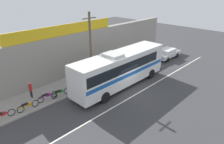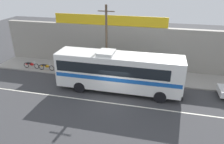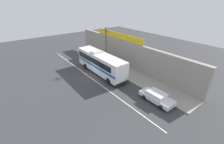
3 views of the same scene
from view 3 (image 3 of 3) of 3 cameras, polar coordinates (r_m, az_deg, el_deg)
The scene contains 13 objects.
ground_plane at distance 26.45m, azimuth -6.80°, elevation -1.31°, with size 70.00×70.00×0.00m, color #3A3A3D.
sidewalk_slab at distance 29.11m, azimuth 1.93°, elevation 1.68°, with size 30.00×3.60×0.14m, color gray.
storefront_facade at distance 29.57m, azimuth 5.24°, elevation 6.84°, with size 30.00×0.70×4.80m, color gray.
storefront_billboard at distance 30.41m, azimuth 2.49°, elevation 13.25°, with size 12.80×0.12×1.10m, color gold.
road_center_stripe at distance 26.10m, azimuth -8.30°, elevation -1.79°, with size 30.00×0.14×0.01m, color silver.
intercity_bus at distance 26.28m, azimuth -4.27°, elevation 3.59°, with size 11.28×2.64×3.78m.
parked_car at distance 20.42m, azimuth 16.20°, elevation -8.83°, with size 4.52×1.88×1.37m.
utility_pole at distance 28.27m, azimuth -2.15°, elevation 9.26°, with size 1.60×0.22×7.29m.
motorcycle_orange at distance 33.49m, azimuth -6.86°, elevation 5.75°, with size 1.97×0.56×0.94m.
motorcycle_red at distance 36.67m, azimuth -10.26°, elevation 7.33°, with size 1.94×0.56×0.94m.
motorcycle_black at distance 34.97m, azimuth -8.86°, elevation 6.51°, with size 1.87×0.56×0.94m.
motorcycle_green at distance 32.42m, azimuth -6.15°, elevation 5.10°, with size 1.96×0.56×0.94m.
pedestrian_by_curb at distance 34.62m, azimuth -5.81°, elevation 7.45°, with size 0.30×0.48×1.67m.
Camera 3 is at (20.37, -11.79, 12.05)m, focal length 24.67 mm.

